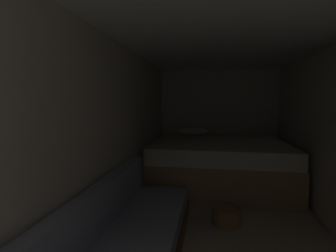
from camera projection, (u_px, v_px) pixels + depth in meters
The scene contains 6 objects.
ground_plane at pixel (224, 245), 2.43m from camera, with size 7.32×7.32×0.00m, color #B2A893.
wall_back at pixel (218, 121), 4.97m from camera, with size 2.36×0.05×2.01m, color beige.
wall_left at pixel (109, 139), 2.52m from camera, with size 0.05×5.32×2.01m, color beige.
ceiling_slab at pixel (229, 28), 2.23m from camera, with size 2.36×5.32×0.05m, color white.
bed at pixel (219, 163), 4.12m from camera, with size 2.14×1.72×0.91m.
wicker_basket at pixel (226, 215), 2.86m from camera, with size 0.33×0.33×0.19m.
Camera 1 is at (-0.16, -0.21, 1.39)m, focal length 26.81 mm.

